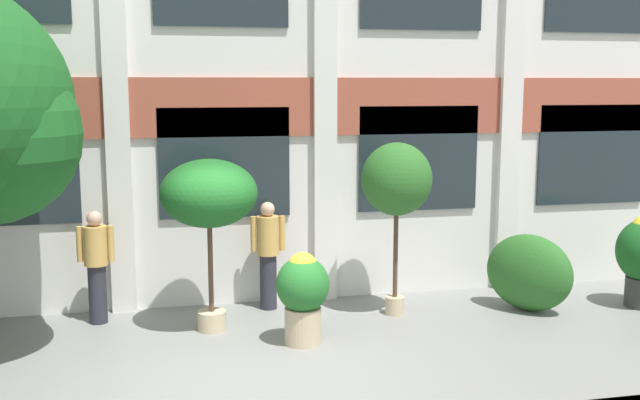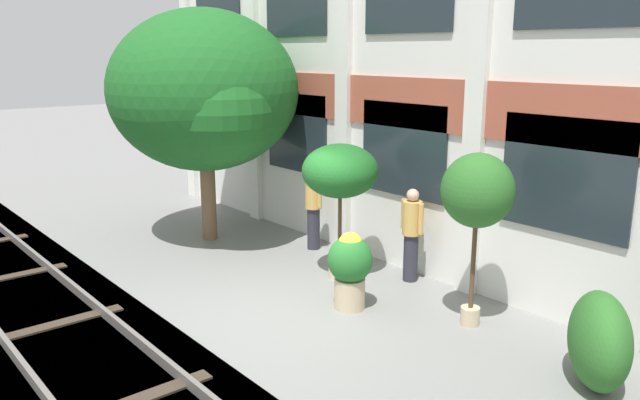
% 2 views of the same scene
% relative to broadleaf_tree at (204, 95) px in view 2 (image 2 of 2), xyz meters
% --- Properties ---
extents(ground_plane, '(80.00, 80.00, 0.00)m').
position_rel_broadleaf_tree_xyz_m(ground_plane, '(3.94, -1.11, -3.10)').
color(ground_plane, slate).
extents(apartment_facade, '(16.10, 0.64, 7.99)m').
position_rel_broadleaf_tree_xyz_m(apartment_facade, '(3.94, 2.06, 0.87)').
color(apartment_facade, silver).
rests_on(apartment_facade, ground).
extents(rail_tracks, '(23.74, 2.80, 0.43)m').
position_rel_broadleaf_tree_xyz_m(rail_tracks, '(3.94, -4.09, -3.24)').
color(rail_tracks, '#4C473F').
rests_on(rail_tracks, ground).
extents(broadleaf_tree, '(4.13, 3.93, 4.87)m').
position_rel_broadleaf_tree_xyz_m(broadleaf_tree, '(0.00, 0.00, 0.00)').
color(broadleaf_tree, brown).
rests_on(broadleaf_tree, ground).
extents(potted_plant_low_pan, '(1.05, 1.05, 2.61)m').
position_rel_broadleaf_tree_xyz_m(potted_plant_low_pan, '(6.37, 0.75, -1.08)').
color(potted_plant_low_pan, tan).
rests_on(potted_plant_low_pan, ground).
extents(potted_plant_ribbed_drum, '(0.71, 0.71, 1.25)m').
position_rel_broadleaf_tree_xyz_m(potted_plant_ribbed_drum, '(4.76, -0.23, -2.38)').
color(potted_plant_ribbed_drum, tan).
rests_on(potted_plant_ribbed_drum, ground).
extents(potted_plant_tall_urn, '(1.35, 1.35, 2.44)m').
position_rel_broadleaf_tree_xyz_m(potted_plant_tall_urn, '(3.60, 0.59, -1.19)').
color(potted_plant_tall_urn, tan).
rests_on(potted_plant_tall_urn, ground).
extents(resident_by_doorway, '(0.53, 0.34, 1.68)m').
position_rel_broadleaf_tree_xyz_m(resident_by_doorway, '(4.54, 1.44, -2.20)').
color(resident_by_doorway, '#282833').
rests_on(resident_by_doorway, ground).
extents(resident_watching_tracks, '(0.53, 0.34, 1.66)m').
position_rel_broadleaf_tree_xyz_m(resident_watching_tracks, '(2.01, 1.28, -2.21)').
color(resident_watching_tracks, '#282833').
rests_on(resident_watching_tracks, ground).
extents(topiary_hedge, '(1.40, 1.52, 1.19)m').
position_rel_broadleaf_tree_xyz_m(topiary_hedge, '(8.44, 0.49, -2.51)').
color(topiary_hedge, '#286023').
rests_on(topiary_hedge, ground).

